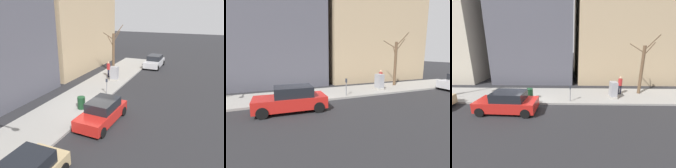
% 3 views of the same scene
% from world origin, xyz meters
% --- Properties ---
extents(ground_plane, '(120.00, 120.00, 0.00)m').
position_xyz_m(ground_plane, '(0.00, 0.00, 0.00)').
color(ground_plane, '#232326').
extents(sidewalk, '(4.00, 36.00, 0.15)m').
position_xyz_m(sidewalk, '(2.00, 0.00, 0.07)').
color(sidewalk, gray).
rests_on(sidewalk, ground).
extents(parked_car_red, '(2.07, 4.27, 1.52)m').
position_xyz_m(parked_car_red, '(-1.29, 1.21, 0.74)').
color(parked_car_red, red).
rests_on(parked_car_red, ground).
extents(parking_meter, '(0.14, 0.10, 1.35)m').
position_xyz_m(parking_meter, '(0.45, -3.25, 0.98)').
color(parking_meter, slate).
rests_on(parking_meter, sidewalk).
extents(utility_box, '(0.83, 0.61, 1.43)m').
position_xyz_m(utility_box, '(1.30, -6.98, 0.85)').
color(utility_box, '#A8A399').
rests_on(utility_box, sidewalk).
extents(bare_tree, '(1.70, 1.84, 5.32)m').
position_xyz_m(bare_tree, '(2.60, -9.81, 2.55)').
color(bare_tree, brown).
rests_on(bare_tree, sidewalk).
extents(trash_bin, '(0.56, 0.56, 0.90)m').
position_xyz_m(trash_bin, '(0.90, 0.19, 0.60)').
color(trash_bin, '#14381E').
rests_on(trash_bin, sidewalk).
extents(pedestrian_near_meter, '(0.36, 0.39, 1.66)m').
position_xyz_m(pedestrian_near_meter, '(2.38, -7.90, 1.09)').
color(pedestrian_near_meter, '#1E1E2D').
rests_on(pedestrian_near_meter, sidewalk).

